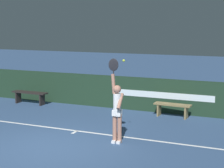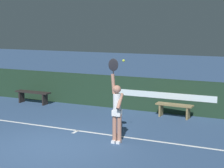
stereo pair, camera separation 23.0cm
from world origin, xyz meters
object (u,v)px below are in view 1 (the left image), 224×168
(tennis_player, at_px, (117,109))
(courtside_bench_far, at_px, (30,95))
(tennis_ball, at_px, (124,61))
(courtside_bench_near, at_px, (172,107))

(tennis_player, distance_m, courtside_bench_far, 6.07)
(tennis_ball, bearing_deg, courtside_bench_far, 149.63)
(tennis_player, height_order, tennis_ball, tennis_player)
(tennis_player, bearing_deg, courtside_bench_near, 77.99)
(tennis_player, distance_m, courtside_bench_near, 3.48)
(tennis_player, relative_size, tennis_ball, 34.35)
(tennis_ball, xyz_separation_m, courtside_bench_near, (0.55, 3.28, -1.91))
(tennis_ball, distance_m, courtside_bench_far, 6.43)
(tennis_player, height_order, courtside_bench_far, tennis_player)
(tennis_ball, distance_m, courtside_bench_near, 3.84)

